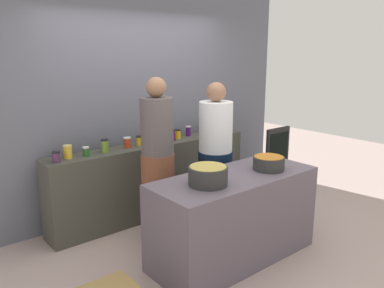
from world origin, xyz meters
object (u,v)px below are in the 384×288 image
preserve_jar_10 (205,131)px  cook_with_tongs (158,169)px  preserve_jar_0 (56,157)px  preserve_jar_4 (127,142)px  preserve_jar_8 (178,134)px  preserve_jar_11 (212,129)px  cooking_pot_left (208,176)px  cooking_pot_center (269,163)px  preserve_jar_6 (164,136)px  cook_in_cap (215,164)px  preserve_jar_1 (68,152)px  preserve_jar_7 (173,135)px  preserve_jar_9 (188,131)px  preserve_jar_12 (218,127)px  preserve_jar_2 (86,151)px  chalkboard_sign (277,161)px  preserve_jar_3 (105,146)px  preserve_jar_5 (139,141)px

preserve_jar_10 → cook_with_tongs: 1.31m
preserve_jar_0 → preserve_jar_4: preserve_jar_4 is taller
preserve_jar_8 → preserve_jar_11: preserve_jar_8 is taller
cooking_pot_left → cooking_pot_center: cooking_pot_left is taller
preserve_jar_8 → preserve_jar_11: bearing=-5.7°
preserve_jar_6 → cook_in_cap: bearing=-77.7°
preserve_jar_1 → preserve_jar_11: bearing=-0.8°
preserve_jar_11 → preserve_jar_7: bearing=-179.6°
preserve_jar_4 → preserve_jar_7: preserve_jar_7 is taller
preserve_jar_9 → cooking_pot_center: (-0.21, -1.54, -0.05)m
preserve_jar_12 → cooking_pot_left: (-1.50, -1.48, -0.02)m
preserve_jar_2 → chalkboard_sign: 2.69m
cooking_pot_left → preserve_jar_8: bearing=62.0°
preserve_jar_0 → preserve_jar_11: preserve_jar_11 is taller
preserve_jar_9 → cooking_pot_left: (-0.98, -1.49, -0.03)m
preserve_jar_7 → cook_with_tongs: (-0.62, -0.57, -0.18)m
preserve_jar_10 → cook_with_tongs: cook_with_tongs is taller
preserve_jar_0 → preserve_jar_4: bearing=5.4°
cook_in_cap → preserve_jar_3: bearing=143.0°
preserve_jar_3 → cook_in_cap: bearing=-37.0°
preserve_jar_1 → chalkboard_sign: (2.79, -0.56, -0.49)m
preserve_jar_7 → cook_in_cap: bearing=-85.2°
preserve_jar_0 → preserve_jar_1: 0.17m
preserve_jar_3 → preserve_jar_8: preserve_jar_3 is taller
preserve_jar_5 → cooking_pot_center: preserve_jar_5 is taller
preserve_jar_6 → preserve_jar_7: (0.11, -0.04, 0.00)m
preserve_jar_1 → preserve_jar_12: (2.20, 0.03, -0.02)m
preserve_jar_1 → preserve_jar_0: bearing=-154.1°
cooking_pot_center → cook_with_tongs: (-0.74, 0.88, -0.12)m
preserve_jar_7 → preserve_jar_11: (0.68, 0.00, -0.01)m
preserve_jar_6 → cook_with_tongs: bearing=-130.1°
preserve_jar_4 → preserve_jar_8: size_ratio=1.05×
preserve_jar_2 → cook_in_cap: size_ratio=0.06×
preserve_jar_2 → preserve_jar_7: 1.16m
preserve_jar_6 → cooking_pot_center: 1.51m
preserve_jar_3 → preserve_jar_8: (1.06, 0.04, -0.01)m
preserve_jar_6 → preserve_jar_3: bearing=-178.3°
preserve_jar_2 → cooking_pot_center: bearing=-49.0°
preserve_jar_1 → preserve_jar_6: preserve_jar_1 is taller
preserve_jar_1 → preserve_jar_5: size_ratio=1.22×
preserve_jar_5 → preserve_jar_11: (1.15, -0.04, -0.00)m
preserve_jar_3 → preserve_jar_8: 1.06m
preserve_jar_0 → preserve_jar_3: size_ratio=0.77×
cook_in_cap → preserve_jar_10: bearing=56.4°
preserve_jar_4 → preserve_jar_11: 1.31m
preserve_jar_3 → preserve_jar_6: size_ratio=1.08×
preserve_jar_8 → chalkboard_sign: size_ratio=0.12×
cooking_pot_left → cook_in_cap: 1.01m
preserve_jar_1 → cooking_pot_center: 2.09m
preserve_jar_1 → cook_in_cap: 1.62m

